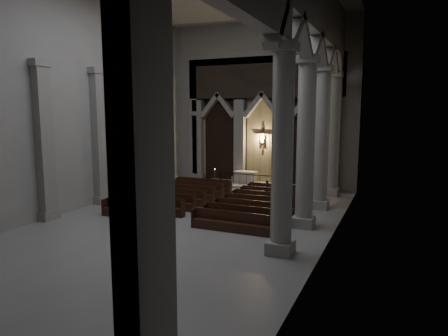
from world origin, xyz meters
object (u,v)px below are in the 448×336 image
altar (246,177)px  candle_stand_left (215,181)px  pews (215,203)px  worshipper (267,189)px  candle_stand_right (299,188)px  altar_rail (253,179)px

altar → candle_stand_left: 2.36m
pews → worshipper: worshipper is taller
candle_stand_left → pews: size_ratio=0.13×
pews → candle_stand_right: bearing=60.5°
altar → worshipper: 4.64m
altar → candle_stand_right: (4.46, -1.53, -0.24)m
altar → worshipper: bearing=-51.8°
candle_stand_left → pews: (3.09, -6.49, -0.04)m
pews → worshipper: 4.37m
candle_stand_left → candle_stand_right: size_ratio=0.97×
altar_rail → candle_stand_left: bearing=179.4°
candle_stand_left → altar_rail: bearing=-0.6°
altar → candle_stand_right: candle_stand_right is taller
candle_stand_left → worshipper: size_ratio=1.13×
altar → altar_rail: (1.03, -1.15, 0.09)m
candle_stand_left → worshipper: candle_stand_left is taller
altar_rail → pews: altar_rail is taller
altar_rail → candle_stand_right: candle_stand_right is taller
pews → altar_rail: bearing=90.0°
pews → altar: bearing=97.7°
candle_stand_right → worshipper: bearing=-127.0°
altar → worshipper: size_ratio=1.57×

